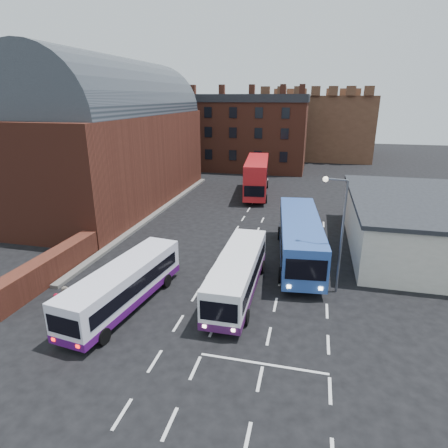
% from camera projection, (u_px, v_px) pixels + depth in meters
% --- Properties ---
extents(ground, '(180.00, 180.00, 0.00)m').
position_uv_depth(ground, '(183.00, 315.00, 21.33)').
color(ground, black).
extents(railway_station, '(12.00, 28.00, 16.00)m').
position_uv_depth(railway_station, '(112.00, 136.00, 41.61)').
color(railway_station, '#602B1E').
rests_on(railway_station, ground).
extents(forecourt_wall, '(1.20, 10.00, 1.80)m').
position_uv_depth(forecourt_wall, '(49.00, 268.00, 25.14)').
color(forecourt_wall, '#602B1E').
rests_on(forecourt_wall, ground).
extents(cream_building, '(10.40, 16.40, 4.25)m').
position_uv_depth(cream_building, '(416.00, 223.00, 30.21)').
color(cream_building, beige).
rests_on(cream_building, ground).
extents(brick_terrace, '(22.00, 10.00, 11.00)m').
position_uv_depth(brick_terrace, '(239.00, 136.00, 63.21)').
color(brick_terrace, brown).
rests_on(brick_terrace, ground).
extents(castle_keep, '(22.00, 22.00, 12.00)m').
position_uv_depth(castle_keep, '(314.00, 126.00, 78.80)').
color(castle_keep, brown).
rests_on(castle_keep, ground).
extents(bus_white_outbound, '(3.39, 9.72, 2.60)m').
position_uv_depth(bus_white_outbound, '(124.00, 283.00, 21.75)').
color(bus_white_outbound, white).
rests_on(bus_white_outbound, ground).
extents(bus_white_inbound, '(2.49, 9.72, 2.65)m').
position_uv_depth(bus_white_inbound, '(238.00, 272.00, 23.12)').
color(bus_white_inbound, white).
rests_on(bus_white_inbound, ground).
extents(bus_blue, '(4.05, 12.41, 3.33)m').
position_uv_depth(bus_blue, '(300.00, 236.00, 27.92)').
color(bus_blue, '#2D52A4').
rests_on(bus_blue, ground).
extents(bus_red_double, '(3.80, 11.53, 4.53)m').
position_uv_depth(bus_red_double, '(257.00, 176.00, 46.64)').
color(bus_red_double, red).
rests_on(bus_red_double, ground).
extents(street_lamp, '(1.48, 0.49, 7.37)m').
position_uv_depth(street_lamp, '(339.00, 226.00, 22.59)').
color(street_lamp, '#5A5D66').
rests_on(street_lamp, ground).
extents(pedestrian_red, '(0.71, 0.61, 1.66)m').
position_uv_depth(pedestrian_red, '(58.00, 306.00, 20.69)').
color(pedestrian_red, maroon).
rests_on(pedestrian_red, ground).
extents(pedestrian_beige, '(0.83, 0.67, 1.66)m').
position_uv_depth(pedestrian_beige, '(66.00, 299.00, 21.42)').
color(pedestrian_beige, '#A09384').
rests_on(pedestrian_beige, ground).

